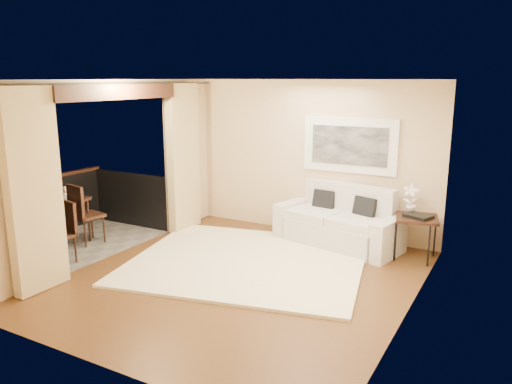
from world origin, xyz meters
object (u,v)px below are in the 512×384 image
Objects in this scene: side_table at (417,220)px; orchid at (411,199)px; sofa at (340,224)px; balcony_chair_near at (64,227)px; ice_bucket at (64,191)px; bistro_table at (64,204)px; balcony_chair_far at (81,210)px.

side_table is 1.58× the size of orchid.
orchid is at bearing 14.78° from sofa.
balcony_chair_near reaches higher than side_table.
sofa is 2.36× the size of balcony_chair_near.
sofa is 1.24m from orchid.
ice_bucket is at bearing -158.45° from orchid.
balcony_chair_near is at bearing -149.63° from side_table.
orchid is 0.60× the size of bistro_table.
bistro_table is 0.84× the size of balcony_chair_near.
balcony_chair_far is 0.51m from ice_bucket.
side_table is 0.79× the size of balcony_chair_near.
orchid is 0.50× the size of balcony_chair_near.
orchid is 5.31m from balcony_chair_far.
bistro_table is at bearing -156.51° from orchid.
bistro_table is at bearing 150.38° from balcony_chair_near.
balcony_chair_far is at bearing -156.23° from orchid.
side_table is 0.72× the size of balcony_chair_far.
side_table is 0.35m from orchid.
balcony_chair_near is (0.69, -0.60, -0.14)m from bistro_table.
balcony_chair_near is (0.40, -0.70, -0.06)m from balcony_chair_far.
orchid is (-0.14, 0.15, 0.29)m from side_table.
bistro_table is 0.76× the size of balcony_chair_far.
side_table is 0.94× the size of bistro_table.
orchid is 5.69m from ice_bucket.
balcony_chair_far is 1.10× the size of balcony_chair_near.
orchid is at bearing 23.49° from bistro_table.
balcony_chair_near is at bearing -147.49° from orchid.
ice_bucket is (-5.43, -1.95, 0.25)m from side_table.
balcony_chair_far is 0.81m from balcony_chair_near.
side_table is 5.78m from ice_bucket.
orchid is at bearing -145.31° from balcony_chair_far.
balcony_chair_far is (0.29, 0.10, -0.08)m from bistro_table.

